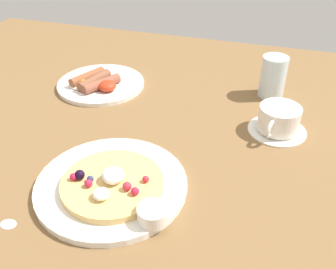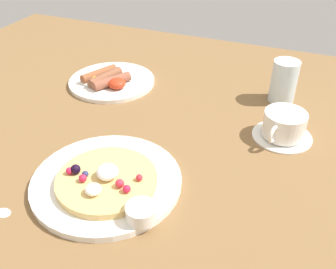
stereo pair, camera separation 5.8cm
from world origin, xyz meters
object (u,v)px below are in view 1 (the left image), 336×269
(breakfast_plate, at_px, (101,84))
(syrup_ramekin, at_px, (153,214))
(coffee_saucer, at_px, (277,130))
(water_glass, at_px, (273,77))
(pancake_plate, at_px, (112,185))
(coffee_cup, at_px, (279,118))

(breakfast_plate, bearing_deg, syrup_ramekin, -55.41)
(coffee_saucer, bearing_deg, syrup_ramekin, -117.20)
(syrup_ramekin, relative_size, water_glass, 0.48)
(breakfast_plate, distance_m, coffee_saucer, 0.47)
(coffee_saucer, bearing_deg, water_glass, 99.63)
(coffee_saucer, distance_m, water_glass, 0.17)
(pancake_plate, bearing_deg, breakfast_plate, 117.92)
(pancake_plate, height_order, coffee_cup, coffee_cup)
(syrup_ramekin, bearing_deg, water_glass, 73.75)
(breakfast_plate, bearing_deg, water_glass, 10.28)
(water_glass, bearing_deg, breakfast_plate, -169.72)
(coffee_saucer, bearing_deg, breakfast_plate, 169.77)
(coffee_cup, relative_size, water_glass, 1.12)
(water_glass, bearing_deg, syrup_ramekin, -106.25)
(syrup_ramekin, height_order, coffee_saucer, syrup_ramekin)
(coffee_cup, bearing_deg, coffee_saucer, 74.27)
(syrup_ramekin, xyz_separation_m, coffee_cup, (0.17, 0.34, 0.01))
(breakfast_plate, height_order, coffee_saucer, breakfast_plate)
(coffee_saucer, height_order, coffee_cup, coffee_cup)
(pancake_plate, distance_m, coffee_cup, 0.39)
(syrup_ramekin, bearing_deg, coffee_saucer, 62.80)
(pancake_plate, height_order, water_glass, water_glass)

